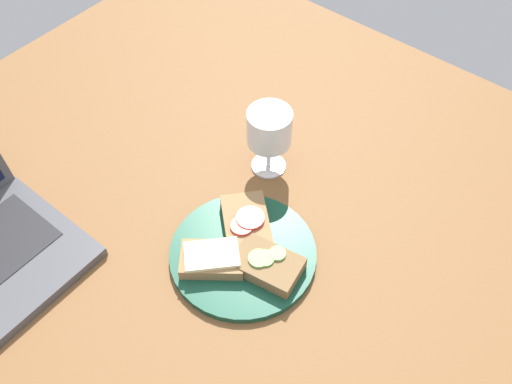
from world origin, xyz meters
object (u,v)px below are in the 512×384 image
Objects in this scene: wine_glass at (269,130)px; sandwich_with_cucumber at (267,265)px; plate at (242,255)px; sandwich_with_tomato at (246,223)px; sandwich_with_cheese at (212,259)px.

sandwich_with_cucumber is at bearing -142.41° from wine_glass.
sandwich_with_cucumber is 0.87× the size of wine_glass.
plate is 2.08× the size of sandwich_with_cucumber.
wine_glass reaches higher than sandwich_with_cucumber.
sandwich_with_tomato is at bearing 61.44° from sandwich_with_cucumber.
wine_glass is at bearing 26.08° from plate.
sandwich_with_cucumber is at bearing -58.33° from sandwich_with_cheese.
sandwich_with_cheese is 9.21cm from sandwich_with_cucumber.
sandwich_with_cheese is at bearing 151.41° from plate.
plate is 23.41cm from wine_glass.
plate is at bearing 91.72° from sandwich_with_cucumber.
sandwich_with_cheese is 25.96cm from wine_glass.
plate is 2.03× the size of sandwich_with_cheese.
wine_glass is at bearing 37.59° from sandwich_with_cucumber.
sandwich_with_tomato is 1.13× the size of sandwich_with_cheese.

